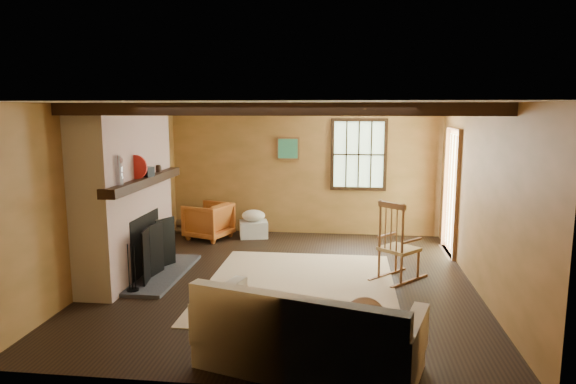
# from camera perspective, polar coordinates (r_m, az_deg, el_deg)

# --- Properties ---
(ground) EXTENTS (5.50, 5.50, 0.00)m
(ground) POSITION_cam_1_polar(r_m,az_deg,el_deg) (7.16, -0.16, -9.78)
(ground) COLOR black
(ground) RESTS_ON ground
(room_envelope) EXTENTS (5.02, 5.52, 2.44)m
(room_envelope) POSITION_cam_1_polar(r_m,az_deg,el_deg) (7.03, 1.87, 3.53)
(room_envelope) COLOR #AE763D
(room_envelope) RESTS_ON ground
(fireplace) EXTENTS (1.02, 2.30, 2.40)m
(fireplace) POSITION_cam_1_polar(r_m,az_deg,el_deg) (7.47, -17.37, -0.66)
(fireplace) COLOR brown
(fireplace) RESTS_ON ground
(rug) EXTENTS (2.50, 3.00, 0.01)m
(rug) POSITION_cam_1_polar(r_m,az_deg,el_deg) (6.95, 1.30, -10.36)
(rug) COLOR tan
(rug) RESTS_ON ground
(rocking_chair) EXTENTS (0.85, 0.87, 1.11)m
(rocking_chair) POSITION_cam_1_polar(r_m,az_deg,el_deg) (7.22, 12.05, -5.94)
(rocking_chair) COLOR #A59450
(rocking_chair) RESTS_ON ground
(sofa) EXTENTS (2.16, 1.42, 0.81)m
(sofa) POSITION_cam_1_polar(r_m,az_deg,el_deg) (4.79, 2.16, -16.10)
(sofa) COLOR beige
(sofa) RESTS_ON ground
(firewood_pile) EXTENTS (0.73, 0.13, 0.26)m
(firewood_pile) POSITION_cam_1_polar(r_m,az_deg,el_deg) (9.84, -10.22, -3.82)
(firewood_pile) COLOR brown
(firewood_pile) RESTS_ON ground
(laundry_basket) EXTENTS (0.58, 0.49, 0.30)m
(laundry_basket) POSITION_cam_1_polar(r_m,az_deg,el_deg) (9.43, -3.84, -4.15)
(laundry_basket) COLOR silver
(laundry_basket) RESTS_ON ground
(basket_pillow) EXTENTS (0.45, 0.37, 0.21)m
(basket_pillow) POSITION_cam_1_polar(r_m,az_deg,el_deg) (9.37, -3.86, -2.63)
(basket_pillow) COLOR beige
(basket_pillow) RESTS_ON laundry_basket
(armchair) EXTENTS (0.92, 0.91, 0.66)m
(armchair) POSITION_cam_1_polar(r_m,az_deg,el_deg) (9.39, -8.84, -3.18)
(armchair) COLOR #BF6026
(armchair) RESTS_ON ground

